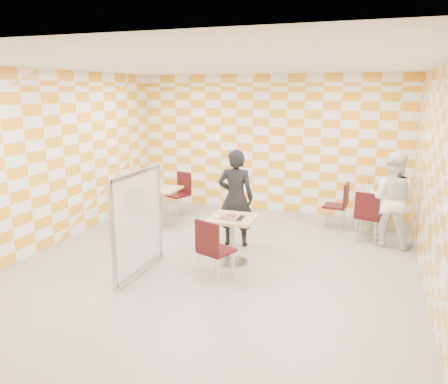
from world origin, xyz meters
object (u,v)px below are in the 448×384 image
(chair_empty_near, at_px, (137,207))
(sport_bottle, at_px, (368,187))
(soda_bottle, at_px, (382,188))
(chair_second_front, at_px, (368,213))
(empty_table, at_px, (161,200))
(man_dark, at_px, (236,198))
(chair_main_front, at_px, (212,246))
(main_table, at_px, (232,232))
(second_table, at_px, (372,206))
(man_white, at_px, (391,199))
(chair_second_side, at_px, (340,202))
(chair_empty_far, at_px, (181,190))
(partition, at_px, (138,223))

(chair_empty_near, height_order, sport_bottle, sport_bottle)
(soda_bottle, bearing_deg, chair_second_front, -106.85)
(chair_second_front, bearing_deg, empty_table, -176.40)
(chair_empty_near, height_order, soda_bottle, soda_bottle)
(man_dark, bearing_deg, chair_main_front, 87.04)
(chair_empty_near, xyz_separation_m, man_dark, (1.87, 0.14, 0.30))
(empty_table, distance_m, man_dark, 1.92)
(empty_table, relative_size, chair_empty_near, 0.81)
(chair_empty_near, distance_m, man_dark, 1.90)
(main_table, xyz_separation_m, chair_empty_near, (-2.08, 0.67, 0.04))
(second_table, distance_m, empty_table, 4.11)
(sport_bottle, distance_m, soda_bottle, 0.27)
(chair_main_front, bearing_deg, main_table, 87.31)
(sport_bottle, height_order, soda_bottle, soda_bottle)
(chair_empty_near, distance_m, man_white, 4.53)
(chair_second_front, height_order, sport_bottle, sport_bottle)
(chair_second_side, distance_m, man_white, 1.15)
(man_dark, distance_m, soda_bottle, 2.88)
(chair_main_front, height_order, chair_empty_far, same)
(main_table, distance_m, partition, 1.46)
(chair_empty_near, height_order, man_dark, man_dark)
(second_table, bearing_deg, sport_bottle, 124.51)
(empty_table, relative_size, chair_empty_far, 0.81)
(second_table, height_order, chair_empty_far, chair_empty_far)
(second_table, relative_size, chair_main_front, 0.81)
(second_table, height_order, man_white, man_white)
(chair_second_side, xyz_separation_m, partition, (-2.59, -3.17, 0.25))
(chair_second_side, height_order, man_white, man_white)
(chair_main_front, bearing_deg, chair_second_side, 64.68)
(empty_table, xyz_separation_m, chair_empty_far, (0.07, 0.79, 0.04))
(sport_bottle, bearing_deg, chair_second_front, -87.52)
(second_table, bearing_deg, main_table, -130.42)
(main_table, relative_size, sport_bottle, 3.75)
(chair_main_front, height_order, chair_empty_near, same)
(chair_empty_near, bearing_deg, chair_empty_far, 84.12)
(chair_empty_near, bearing_deg, main_table, -17.98)
(empty_table, bearing_deg, chair_main_front, -49.02)
(soda_bottle, bearing_deg, chair_main_front, -124.73)
(partition, bearing_deg, chair_second_side, 50.73)
(main_table, relative_size, chair_empty_far, 0.81)
(chair_second_side, relative_size, chair_empty_far, 1.00)
(chair_second_side, xyz_separation_m, chair_empty_near, (-3.51, -1.66, 0.00))
(chair_second_front, xyz_separation_m, partition, (-3.13, -2.55, 0.25))
(man_white, xyz_separation_m, soda_bottle, (-0.15, 0.75, 0.02))
(chair_main_front, height_order, chair_second_front, same)
(partition, bearing_deg, man_white, 35.70)
(chair_second_front, distance_m, man_white, 0.46)
(chair_empty_near, bearing_deg, chair_second_side, 25.23)
(empty_table, distance_m, chair_second_side, 3.53)
(man_dark, xyz_separation_m, soda_bottle, (2.39, 1.60, 0.01))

